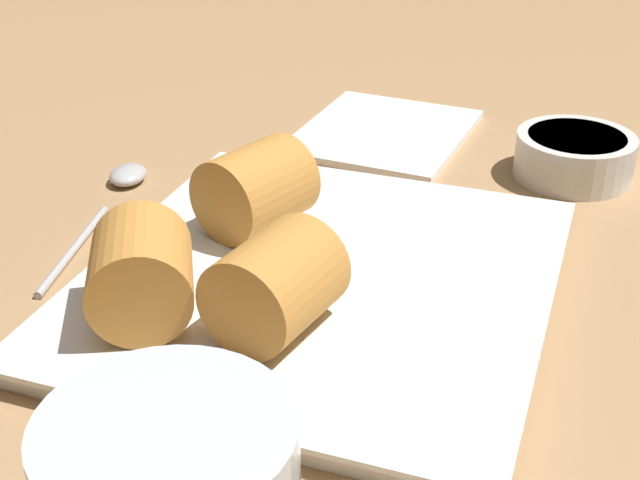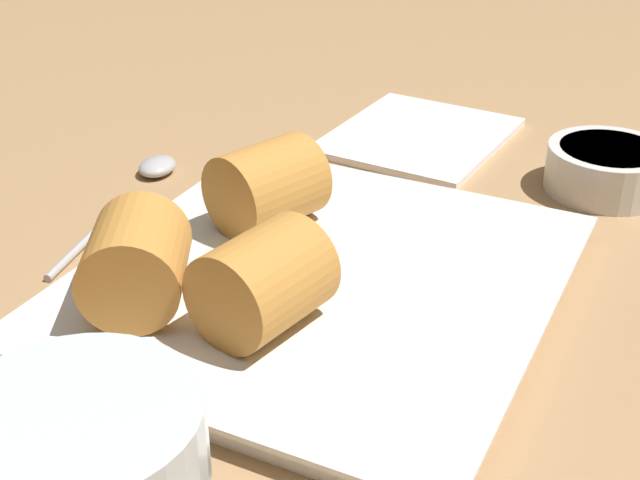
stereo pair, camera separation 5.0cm
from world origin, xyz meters
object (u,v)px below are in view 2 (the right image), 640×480
object	(u,v)px
spoon	(144,180)
napkin	(419,137)
dipping_bowl_near	(608,167)
serving_plate	(320,284)

from	to	relation	value
spoon	napkin	xyz separation A→B (cm)	(-16.74, 14.51, -0.21)
dipping_bowl_near	napkin	world-z (taller)	dipping_bowl_near
spoon	dipping_bowl_near	bearing A→B (deg)	115.15
dipping_bowl_near	spoon	xyz separation A→B (cm)	(13.88, -29.57, -1.24)
serving_plate	dipping_bowl_near	world-z (taller)	dipping_bowl_near
serving_plate	napkin	size ratio (longest dim) A/B	1.78
serving_plate	spoon	xyz separation A→B (cm)	(-7.55, -17.67, -0.25)
spoon	napkin	size ratio (longest dim) A/B	1.12
serving_plate	napkin	bearing A→B (deg)	-172.59
napkin	spoon	bearing A→B (deg)	-40.92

